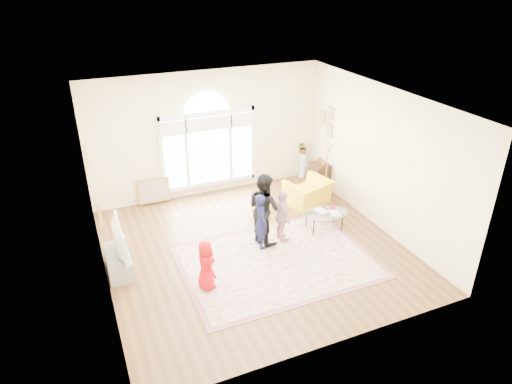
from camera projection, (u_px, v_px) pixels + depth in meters
name	position (u px, v px, depth m)	size (l,w,h in m)	color
ground	(254.00, 248.00, 9.71)	(6.00, 6.00, 0.00)	#56361C
room_shell	(210.00, 137.00, 11.35)	(6.00, 6.00, 6.00)	#F9EDC3
area_rug	(276.00, 261.00, 9.27)	(3.60, 2.60, 0.02)	beige
rug_border	(276.00, 262.00, 9.27)	(3.80, 2.80, 0.01)	#945B5D
tv_console	(119.00, 262.00, 8.90)	(0.45, 1.00, 0.42)	#979A9F
television	(115.00, 239.00, 8.66)	(0.17, 1.13, 0.65)	black
coffee_table	(325.00, 214.00, 10.25)	(1.16, 0.80, 0.54)	silver
armchair	(308.00, 193.00, 11.34)	(1.02, 0.89, 0.66)	gold
side_cabinet	(320.00, 176.00, 12.22)	(0.40, 0.50, 0.70)	black
floor_lamp	(328.00, 154.00, 11.09)	(0.30, 0.30, 1.51)	black
plant_pedestal	(303.00, 165.00, 12.86)	(0.20, 0.20, 0.70)	white
potted_plant	(303.00, 147.00, 12.62)	(0.34, 0.29, 0.37)	#33722D
leaning_picture	(155.00, 203.00, 11.57)	(0.80, 0.05, 0.62)	tan
child_red	(206.00, 265.00, 8.30)	(0.48, 0.32, 0.99)	#B90F14
child_navy	(261.00, 221.00, 9.49)	(0.45, 0.29, 1.23)	#141739
child_black	(264.00, 208.00, 9.63)	(0.76, 0.59, 1.57)	black
child_pink	(282.00, 216.00, 9.72)	(0.70, 0.29, 1.19)	#C691A3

